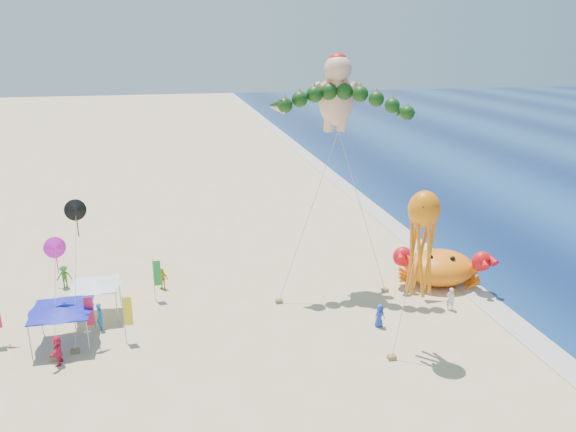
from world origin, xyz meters
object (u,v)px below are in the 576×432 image
at_px(cherub_kite, 337,91).
at_px(canopy_blue, 61,307).
at_px(dragon_kite, 343,106).
at_px(octopus_kite, 422,235).
at_px(crab_inflatable, 440,267).
at_px(canopy_white, 96,283).

distance_m(cherub_kite, canopy_blue, 23.32).
bearing_deg(dragon_kite, octopus_kite, -79.40).
bearing_deg(crab_inflatable, dragon_kite, 170.38).
relative_size(octopus_kite, canopy_blue, 2.62).
bearing_deg(cherub_kite, canopy_white, -171.16).
bearing_deg(canopy_blue, cherub_kite, 17.52).
relative_size(cherub_kite, octopus_kite, 1.71).
relative_size(crab_inflatable, octopus_kite, 0.73).
relative_size(crab_inflatable, dragon_kite, 0.49).
height_order(crab_inflatable, octopus_kite, octopus_kite).
height_order(crab_inflatable, canopy_blue, crab_inflatable).
distance_m(crab_inflatable, canopy_white, 25.15).
bearing_deg(canopy_blue, crab_inflatable, 6.88).
xyz_separation_m(dragon_kite, octopus_kite, (1.83, -9.78, -6.26)).
bearing_deg(dragon_kite, canopy_white, -175.94).
bearing_deg(cherub_kite, canopy_blue, -162.48).
bearing_deg(dragon_kite, crab_inflatable, -9.62).
bearing_deg(canopy_white, cherub_kite, 8.84).
relative_size(crab_inflatable, canopy_blue, 1.90).
xyz_separation_m(cherub_kite, canopy_white, (-17.36, -2.70, -12.07)).
xyz_separation_m(crab_inflatable, dragon_kite, (-7.74, 1.31, 12.22)).
xyz_separation_m(cherub_kite, octopus_kite, (1.86, -11.25, -7.15)).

